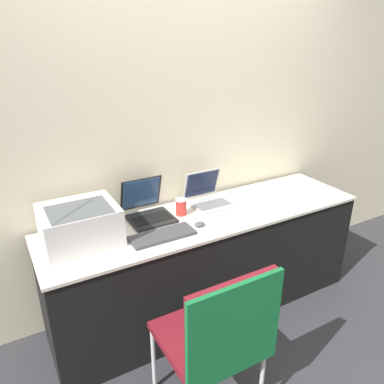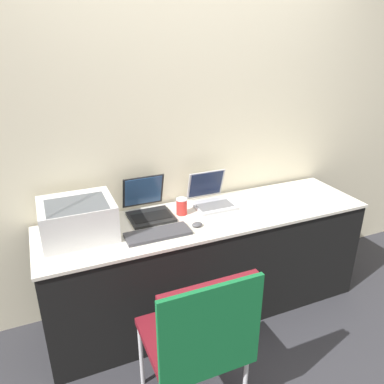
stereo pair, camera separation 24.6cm
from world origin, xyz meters
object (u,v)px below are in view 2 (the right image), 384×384
(external_keyboard, at_px, (158,234))
(mouse, at_px, (197,225))
(laptop_right, at_px, (211,198))
(chair, at_px, (201,335))
(printer, at_px, (78,218))
(coffee_cup, at_px, (182,206))
(laptop_left, at_px, (148,207))

(external_keyboard, distance_m, mouse, 0.27)
(laptop_right, height_order, chair, laptop_right)
(printer, relative_size, external_keyboard, 1.08)
(external_keyboard, height_order, coffee_cup, coffee_cup)
(laptop_right, distance_m, coffee_cup, 0.26)
(external_keyboard, bearing_deg, coffee_cup, 41.45)
(printer, bearing_deg, mouse, -13.62)
(laptop_left, relative_size, mouse, 4.69)
(laptop_right, relative_size, coffee_cup, 2.52)
(chair, bearing_deg, mouse, 67.61)
(external_keyboard, distance_m, coffee_cup, 0.33)
(laptop_left, bearing_deg, mouse, -50.81)
(laptop_right, bearing_deg, coffee_cup, -165.54)
(laptop_left, xyz_separation_m, mouse, (0.24, -0.29, -0.04))
(mouse, distance_m, chair, 0.77)
(printer, relative_size, chair, 0.46)
(laptop_left, distance_m, laptop_right, 0.47)
(laptop_left, relative_size, chair, 0.34)
(mouse, relative_size, chair, 0.07)
(chair, bearing_deg, laptop_left, 87.26)
(laptop_left, bearing_deg, laptop_right, -2.04)
(printer, bearing_deg, laptop_left, 14.05)
(external_keyboard, relative_size, coffee_cup, 3.47)
(external_keyboard, xyz_separation_m, coffee_cup, (0.24, 0.21, 0.05))
(laptop_left, bearing_deg, printer, -165.95)
(mouse, bearing_deg, external_keyboard, -178.55)
(coffee_cup, bearing_deg, laptop_left, 158.89)
(laptop_left, xyz_separation_m, laptop_right, (0.47, -0.02, -0.00))
(laptop_left, xyz_separation_m, external_keyboard, (-0.03, -0.30, -0.05))
(external_keyboard, height_order, chair, chair)
(laptop_right, bearing_deg, printer, -173.83)
(laptop_right, distance_m, external_keyboard, 0.57)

